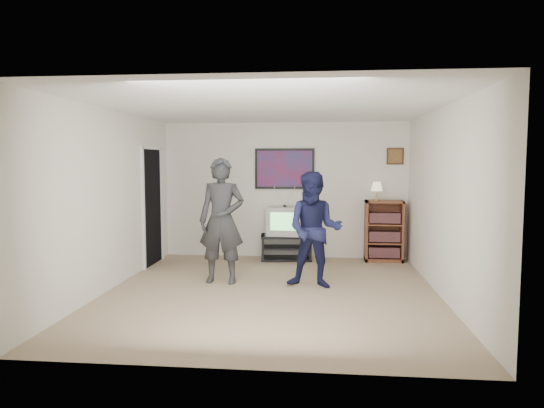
% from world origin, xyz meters
% --- Properties ---
extents(room_shell, '(4.51, 5.00, 2.51)m').
position_xyz_m(room_shell, '(0.00, 0.35, 1.25)').
color(room_shell, '#95815E').
rests_on(room_shell, ground).
extents(media_stand, '(0.96, 0.60, 0.45)m').
position_xyz_m(media_stand, '(0.05, 2.23, 0.23)').
color(media_stand, black).
rests_on(media_stand, room_shell).
extents(crt_television, '(0.64, 0.55, 0.51)m').
position_xyz_m(crt_television, '(0.02, 2.23, 0.71)').
color(crt_television, '#AEADA8').
rests_on(crt_television, media_stand).
extents(bookshelf, '(0.66, 0.38, 1.09)m').
position_xyz_m(bookshelf, '(1.80, 2.28, 0.55)').
color(bookshelf, brown).
rests_on(bookshelf, room_shell).
extents(table_lamp, '(0.21, 0.21, 0.33)m').
position_xyz_m(table_lamp, '(1.66, 2.26, 1.26)').
color(table_lamp, beige).
rests_on(table_lamp, bookshelf).
extents(person_tall, '(0.69, 0.46, 1.84)m').
position_xyz_m(person_tall, '(-0.78, 0.47, 0.92)').
color(person_tall, '#2A2A2D').
rests_on(person_tall, room_shell).
extents(person_short, '(0.88, 0.73, 1.64)m').
position_xyz_m(person_short, '(0.58, 0.33, 0.82)').
color(person_short, '#15183C').
rests_on(person_short, room_shell).
extents(controller_left, '(0.05, 0.11, 0.03)m').
position_xyz_m(controller_left, '(-0.72, 0.68, 1.19)').
color(controller_left, white).
rests_on(controller_left, person_tall).
extents(controller_right, '(0.06, 0.12, 0.03)m').
position_xyz_m(controller_right, '(0.63, 0.58, 1.10)').
color(controller_right, white).
rests_on(controller_right, person_short).
extents(poster, '(1.10, 0.03, 0.75)m').
position_xyz_m(poster, '(0.00, 2.48, 1.65)').
color(poster, black).
rests_on(poster, room_shell).
extents(air_vent, '(0.28, 0.02, 0.14)m').
position_xyz_m(air_vent, '(-0.55, 2.48, 1.95)').
color(air_vent, white).
rests_on(air_vent, room_shell).
extents(small_picture, '(0.30, 0.03, 0.30)m').
position_xyz_m(small_picture, '(2.00, 2.48, 1.88)').
color(small_picture, '#3A1E12').
rests_on(small_picture, room_shell).
extents(doorway, '(0.03, 0.85, 2.00)m').
position_xyz_m(doorway, '(-2.23, 1.60, 1.00)').
color(doorway, black).
rests_on(doorway, room_shell).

